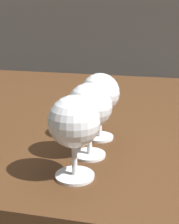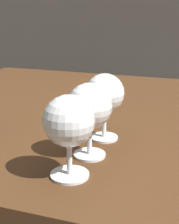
# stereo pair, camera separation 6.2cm
# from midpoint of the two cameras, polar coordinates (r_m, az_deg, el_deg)

# --- Properties ---
(dining_table) EXTENTS (1.45, 0.95, 0.70)m
(dining_table) POSITION_cam_midpoint_polar(r_m,az_deg,el_deg) (0.91, 6.59, -4.88)
(dining_table) COLOR #472B16
(dining_table) RESTS_ON ground_plane
(wine_glass_amber) EXTENTS (0.08, 0.08, 0.14)m
(wine_glass_amber) POSITION_cam_midpoint_polar(r_m,az_deg,el_deg) (0.54, -5.88, -1.89)
(wine_glass_amber) COLOR white
(wine_glass_amber) RESTS_ON dining_table
(wine_glass_pinot) EXTENTS (0.08, 0.08, 0.14)m
(wine_glass_pinot) POSITION_cam_midpoint_polar(r_m,az_deg,el_deg) (0.61, -2.87, 0.68)
(wine_glass_pinot) COLOR white
(wine_glass_pinot) RESTS_ON dining_table
(wine_glass_port) EXTENTS (0.08, 0.08, 0.14)m
(wine_glass_port) POSITION_cam_midpoint_polar(r_m,az_deg,el_deg) (0.70, -0.76, 2.89)
(wine_glass_port) COLOR white
(wine_glass_port) RESTS_ON dining_table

